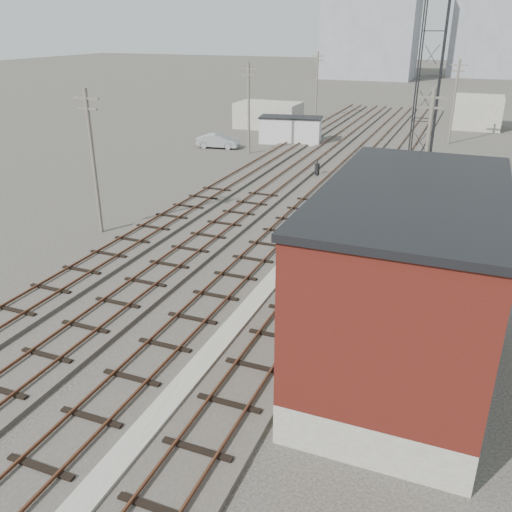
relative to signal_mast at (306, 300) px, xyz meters
The scene contains 23 objects.
ground 48.23m from the signal_mast, 94.40° to the left, with size 320.00×320.00×0.00m, color #282621.
track_right 27.14m from the signal_mast, 92.54° to the left, with size 3.20×90.00×0.39m.
track_mid_right 27.61m from the signal_mast, 100.89° to the left, with size 3.20×90.00×0.39m.
track_mid_left 28.63m from the signal_mast, 108.79° to the left, with size 3.20×90.00×0.39m.
track_left 30.16m from the signal_mast, 116.02° to the left, with size 3.20×90.00×0.39m.
platform_curb 4.28m from the signal_mast, 147.49° to the left, with size 0.90×28.00×0.26m, color gray.
brick_building 4.09m from the signal_mast, ahead, with size 6.54×12.20×7.22m.
lattice_tower 23.73m from the signal_mast, 85.53° to the left, with size 1.60×1.60×15.00m.
utility_pole_left_a 18.28m from the signal_mast, 153.61° to the left, with size 1.80×0.24×9.00m.
utility_pole_left_b 36.90m from the signal_mast, 116.12° to the left, with size 1.80×0.24×9.00m.
utility_pole_left_c 60.32m from the signal_mast, 105.60° to the left, with size 1.80×0.24×9.00m.
utility_pole_right_a 16.50m from the signal_mast, 80.10° to the left, with size 1.80×0.24×9.00m.
utility_pole_right_b 46.20m from the signal_mast, 86.52° to the left, with size 1.80×0.24×9.00m.
apartment_left 125.60m from the signal_mast, 100.00° to the left, with size 22.00×14.00×30.00m, color gray.
apartment_right 138.53m from the signal_mast, 88.22° to the left, with size 16.00×12.00×26.00m, color gray.
shed_left 51.92m from the signal_mast, 112.30° to the left, with size 8.00×5.00×3.20m, color gray.
shed_right 58.28m from the signal_mast, 84.78° to the left, with size 6.00×6.00×4.00m, color gray.
signal_mast is the anchor object (origin of this frame).
switch_stand 27.77m from the signal_mast, 104.79° to the left, with size 0.37×0.37×1.35m.
site_trailer 42.27m from the signal_mast, 109.28° to the left, with size 7.37×4.18×2.93m.
car_red 40.64m from the signal_mast, 120.56° to the left, with size 1.59×3.96×1.35m, color maroon.
car_silver 39.93m from the signal_mast, 120.69° to the left, with size 1.61×4.61×1.52m, color #95999C.
car_grey 44.05m from the signal_mast, 110.28° to the left, with size 1.71×4.20×1.22m, color slate.
Camera 1 is at (9.08, -6.88, 12.41)m, focal length 38.00 mm.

